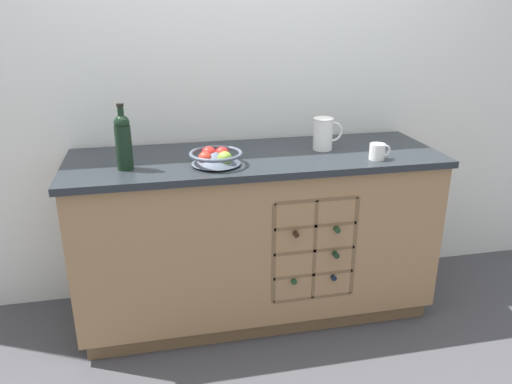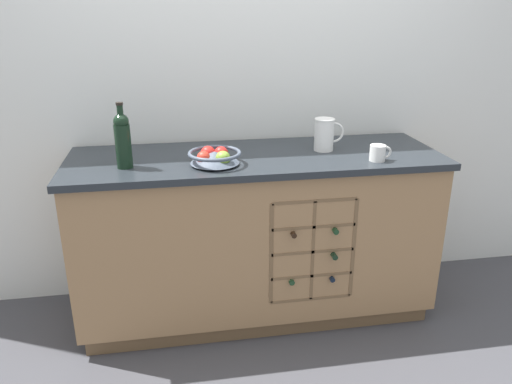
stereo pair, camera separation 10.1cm
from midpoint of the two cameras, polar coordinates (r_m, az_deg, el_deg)
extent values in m
plane|color=#424247|center=(2.99, -1.00, -13.16)|extent=(14.00, 14.00, 0.00)
cube|color=silver|center=(2.88, -2.62, 12.86)|extent=(4.40, 0.06, 2.55)
cube|color=brown|center=(2.97, -1.00, -12.44)|extent=(1.83, 0.55, 0.09)
cube|color=#99724C|center=(2.75, -1.06, -4.57)|extent=(1.89, 0.61, 0.81)
cube|color=#23282D|center=(2.60, -1.12, 3.87)|extent=(1.93, 0.65, 0.03)
cube|color=brown|center=(2.62, 4.93, -5.74)|extent=(0.43, 0.01, 0.55)
cube|color=brown|center=(2.52, 0.61, -6.72)|extent=(0.02, 0.10, 0.55)
cube|color=brown|center=(2.64, 9.70, -5.75)|extent=(0.02, 0.10, 0.55)
cube|color=brown|center=(2.71, 5.07, -11.42)|extent=(0.43, 0.10, 0.02)
cube|color=brown|center=(2.64, 5.17, -8.90)|extent=(0.43, 0.10, 0.02)
cube|color=brown|center=(2.57, 5.26, -6.24)|extent=(0.43, 0.10, 0.02)
cube|color=brown|center=(2.51, 5.36, -3.46)|extent=(0.43, 0.10, 0.02)
cube|color=brown|center=(2.46, 5.47, -0.55)|extent=(0.43, 0.10, 0.02)
cube|color=brown|center=(2.57, 5.26, -6.24)|extent=(0.02, 0.10, 0.55)
cylinder|color=#19381E|center=(2.73, 2.20, -8.26)|extent=(0.08, 0.21, 0.08)
cylinder|color=#19381E|center=(2.61, 3.01, -9.80)|extent=(0.03, 0.09, 0.03)
cylinder|color=black|center=(2.78, 6.56, -7.93)|extent=(0.07, 0.20, 0.07)
cylinder|color=black|center=(2.66, 7.53, -9.36)|extent=(0.03, 0.09, 0.03)
cylinder|color=black|center=(2.71, 6.70, -5.39)|extent=(0.07, 0.22, 0.07)
cylinder|color=black|center=(2.58, 7.78, -6.85)|extent=(0.03, 0.09, 0.03)
cylinder|color=black|center=(2.58, 2.47, -3.37)|extent=(0.07, 0.19, 0.07)
cylinder|color=black|center=(2.46, 3.25, -4.60)|extent=(0.03, 0.08, 0.03)
cylinder|color=#19381E|center=(2.64, 6.94, -2.89)|extent=(0.07, 0.19, 0.07)
cylinder|color=#19381E|center=(2.52, 7.91, -4.07)|extent=(0.03, 0.08, 0.03)
cylinder|color=#4C5666|center=(2.44, -5.76, 3.18)|extent=(0.12, 0.12, 0.01)
cone|color=#4C5666|center=(2.43, -5.79, 3.94)|extent=(0.24, 0.24, 0.06)
torus|color=#4C5666|center=(2.42, -5.81, 4.38)|extent=(0.26, 0.26, 0.02)
sphere|color=#7FA838|center=(2.39, -4.81, 3.81)|extent=(0.07, 0.07, 0.07)
sphere|color=red|center=(2.41, -7.06, 3.81)|extent=(0.07, 0.07, 0.07)
sphere|color=red|center=(2.47, -6.59, 4.35)|extent=(0.07, 0.07, 0.07)
sphere|color=red|center=(2.47, -5.07, 4.36)|extent=(0.07, 0.07, 0.07)
cylinder|color=white|center=(2.69, 6.58, 6.62)|extent=(0.10, 0.10, 0.17)
torus|color=white|center=(2.67, 6.65, 8.33)|extent=(0.11, 0.11, 0.01)
torus|color=white|center=(2.70, 7.69, 6.84)|extent=(0.11, 0.01, 0.11)
cylinder|color=white|center=(2.57, 12.57, 4.53)|extent=(0.08, 0.08, 0.08)
torus|color=white|center=(2.59, 13.42, 4.60)|extent=(0.06, 0.01, 0.06)
cylinder|color=black|center=(2.43, -16.02, 4.89)|extent=(0.08, 0.08, 0.21)
sphere|color=black|center=(2.40, -16.29, 7.60)|extent=(0.07, 0.07, 0.07)
cylinder|color=black|center=(2.39, -16.37, 8.34)|extent=(0.03, 0.03, 0.09)
cylinder|color=black|center=(2.38, -16.49, 9.54)|extent=(0.03, 0.03, 0.01)
camera|label=1|loc=(0.05, -91.09, -0.41)|focal=35.00mm
camera|label=2|loc=(0.05, 88.91, 0.41)|focal=35.00mm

